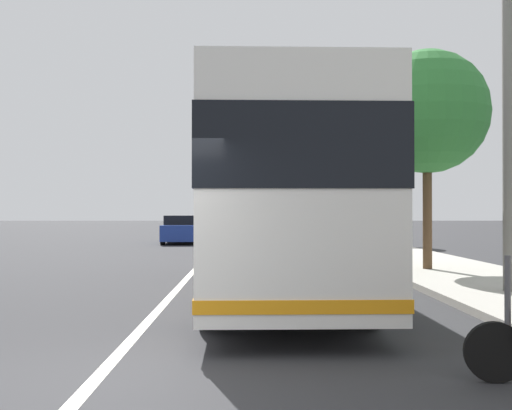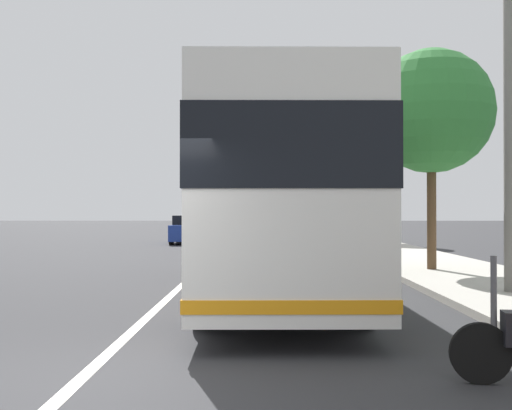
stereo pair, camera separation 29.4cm
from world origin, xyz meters
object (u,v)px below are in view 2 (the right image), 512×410
Objects in this scene: coach_bus at (273,196)px; roadside_tree_far_block at (360,149)px; car_side_street at (191,230)px; utility_pole at (511,105)px; roadside_tree_mid_block at (431,112)px; car_behind_bus at (280,234)px.

coach_bus is 21.26m from roadside_tree_far_block.
coach_bus is at bearing 9.83° from car_side_street.
roadside_tree_mid_block is at bearing 3.20° from utility_pole.
utility_pole is at bearing 20.96° from car_side_street.
utility_pole is at bearing -176.80° from roadside_tree_mid_block.
roadside_tree_far_block reaches higher than roadside_tree_mid_block.
roadside_tree_mid_block is at bearing -151.17° from car_behind_bus.
coach_bus is 1.52× the size of utility_pole.
roadside_tree_far_block is (8.13, -4.46, 4.19)m from car_behind_bus.
roadside_tree_mid_block is at bearing 25.75° from car_side_street.
car_behind_bus is at bearing 25.14° from roadside_tree_mid_block.
utility_pole is (-4.72, -0.26, -0.63)m from roadside_tree_mid_block.
utility_pole reaches higher than roadside_tree_far_block.
roadside_tree_far_block is 21.05m from utility_pole.
roadside_tree_far_block is at bearing 88.48° from car_side_street.
roadside_tree_mid_block is 0.81× the size of utility_pole.
roadside_tree_mid_block is 16.31m from roadside_tree_far_block.
roadside_tree_mid_block is 4.77m from utility_pole.
car_behind_bus is at bearing 151.26° from roadside_tree_far_block.
coach_bus is 6.45m from roadside_tree_mid_block.
roadside_tree_far_block is (-0.06, -8.92, 4.24)m from car_side_street.
coach_bus is 2.60× the size of car_side_street.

